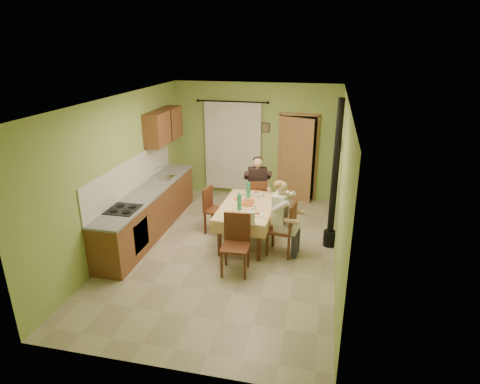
% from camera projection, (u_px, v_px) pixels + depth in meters
% --- Properties ---
extents(floor, '(4.00, 6.00, 0.01)m').
position_uv_depth(floor, '(226.00, 250.00, 7.57)').
color(floor, tan).
rests_on(floor, ground).
extents(room_shell, '(4.04, 6.04, 2.82)m').
position_uv_depth(room_shell, '(225.00, 157.00, 6.93)').
color(room_shell, '#96B25B').
rests_on(room_shell, ground).
extents(kitchen_run, '(0.64, 3.64, 1.56)m').
position_uv_depth(kitchen_run, '(149.00, 210.00, 8.11)').
color(kitchen_run, brown).
rests_on(kitchen_run, ground).
extents(upper_cabinets, '(0.35, 1.40, 0.70)m').
position_uv_depth(upper_cabinets, '(164.00, 126.00, 8.80)').
color(upper_cabinets, brown).
rests_on(upper_cabinets, room_shell).
extents(curtain, '(1.70, 0.07, 2.22)m').
position_uv_depth(curtain, '(233.00, 146.00, 9.89)').
color(curtain, black).
rests_on(curtain, ground).
extents(doorway, '(0.96, 0.33, 2.15)m').
position_uv_depth(doorway, '(297.00, 158.00, 9.65)').
color(doorway, black).
rests_on(doorway, ground).
extents(dining_table, '(1.03, 1.67, 0.76)m').
position_uv_depth(dining_table, '(247.00, 223.00, 7.77)').
color(dining_table, '#DCB579').
rests_on(dining_table, ground).
extents(tableware, '(0.77, 1.67, 0.33)m').
position_uv_depth(tableware, '(247.00, 204.00, 7.51)').
color(tableware, white).
rests_on(tableware, dining_table).
extents(chair_far, '(0.48, 0.48, 0.95)m').
position_uv_depth(chair_far, '(257.00, 208.00, 8.74)').
color(chair_far, '#572A17').
rests_on(chair_far, ground).
extents(chair_near, '(0.48, 0.48, 1.01)m').
position_uv_depth(chair_near, '(235.00, 256.00, 6.76)').
color(chair_near, '#572A17').
rests_on(chair_near, ground).
extents(chair_right, '(0.51, 0.51, 1.02)m').
position_uv_depth(chair_right, '(282.00, 239.00, 7.35)').
color(chair_right, '#572A17').
rests_on(chair_right, ground).
extents(chair_left, '(0.46, 0.46, 0.95)m').
position_uv_depth(chair_left, '(215.00, 219.00, 8.19)').
color(chair_left, '#572A17').
rests_on(chair_left, ground).
extents(man_far, '(0.64, 0.56, 1.39)m').
position_uv_depth(man_far, '(258.00, 182.00, 8.55)').
color(man_far, black).
rests_on(man_far, chair_far).
extents(man_right, '(0.51, 0.62, 1.39)m').
position_uv_depth(man_right, '(282.00, 209.00, 7.15)').
color(man_right, silver).
rests_on(man_right, chair_right).
extents(stove_flue, '(0.24, 0.24, 2.80)m').
position_uv_depth(stove_flue, '(333.00, 196.00, 7.38)').
color(stove_flue, black).
rests_on(stove_flue, ground).
extents(picture_back, '(0.19, 0.03, 0.23)m').
position_uv_depth(picture_back, '(266.00, 127.00, 9.62)').
color(picture_back, black).
rests_on(picture_back, room_shell).
extents(picture_right, '(0.03, 0.31, 0.21)m').
position_uv_depth(picture_right, '(341.00, 145.00, 7.62)').
color(picture_right, brown).
rests_on(picture_right, room_shell).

